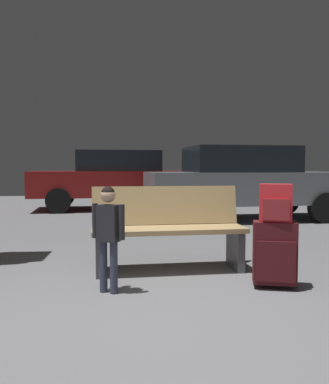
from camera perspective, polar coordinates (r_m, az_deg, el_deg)
The scene contains 7 objects.
ground_plane at distance 6.79m, azimuth -3.07°, elevation -6.20°, with size 18.00×18.00×0.10m, color slate.
bench at distance 4.35m, azimuth 0.52°, elevation -5.14°, with size 1.64×0.66×0.89m.
suitcase at distance 3.86m, azimuth 15.13°, elevation -8.22°, with size 0.42×0.30×0.60m.
backpack_bright at distance 3.79m, azimuth 15.24°, elevation -1.54°, with size 0.31×0.25×0.34m.
child at distance 3.57m, azimuth -7.86°, elevation -4.94°, with size 0.29×0.24×0.93m.
parked_car_near at distance 8.66m, azimuth 11.06°, elevation 1.53°, with size 4.25×2.12×1.51m.
parked_car_far at distance 10.70m, azimuth -7.12°, elevation 1.93°, with size 4.25×2.11×1.51m.
Camera 1 is at (-0.11, -2.70, 1.10)m, focal length 38.18 mm.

